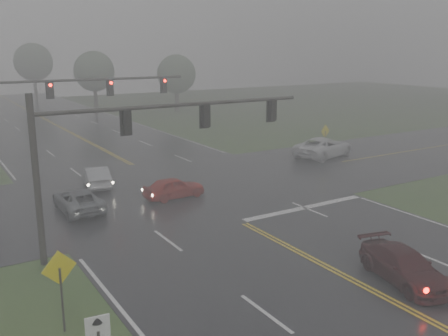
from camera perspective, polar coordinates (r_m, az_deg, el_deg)
main_road at (r=31.54m, az=-3.74°, el=-3.23°), size 18.00×160.00×0.02m
cross_street at (r=33.25m, az=-5.36°, el=-2.37°), size 120.00×14.00×0.02m
stop_bar at (r=29.57m, az=9.21°, el=-4.54°), size 8.50×0.50×0.01m
sedan_maroon at (r=21.72m, az=19.74°, el=-12.09°), size 2.80×4.76×1.29m
sedan_red at (r=31.25m, az=-5.70°, el=-3.43°), size 3.89×1.68×1.31m
sedan_silver at (r=34.68m, az=-14.36°, el=-2.07°), size 2.14×4.42×1.40m
car_grey at (r=29.85m, az=-16.23°, el=-4.75°), size 2.14×4.60×1.27m
pickup_white at (r=43.53m, az=11.29°, el=1.26°), size 6.52×4.18×1.67m
signal_gantry_near at (r=22.98m, az=-10.55°, el=3.49°), size 13.70×0.32×7.36m
signal_gantry_far at (r=38.70m, az=-18.77°, el=7.44°), size 15.21×0.39×7.67m
sign_diamond_west at (r=17.25m, az=-18.22°, el=-11.82°), size 1.17×0.27×2.85m
sign_diamond_east at (r=43.69m, az=11.48°, el=3.74°), size 1.12×0.22×2.71m
tree_ne_a at (r=76.79m, az=-14.62°, el=10.64°), size 5.89×5.89×8.65m
tree_e_near at (r=73.26m, az=-5.46°, el=10.63°), size 5.56×5.56×8.16m
tree_n_far at (r=97.34m, az=-20.96°, el=11.23°), size 6.76×6.76×9.92m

